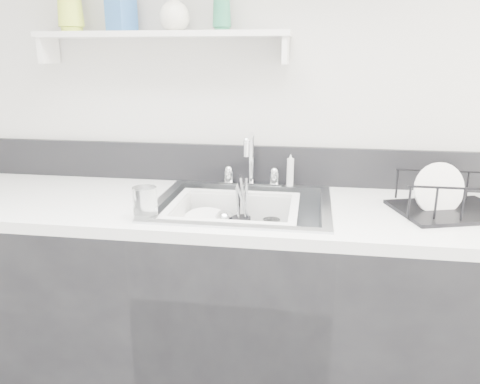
% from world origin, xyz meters
% --- Properties ---
extents(counter_run, '(3.20, 0.62, 0.92)m').
position_xyz_m(counter_run, '(0.00, 1.19, 0.46)').
color(counter_run, black).
rests_on(counter_run, ground).
extents(backsplash, '(3.20, 0.02, 0.16)m').
position_xyz_m(backsplash, '(0.00, 1.49, 1.00)').
color(backsplash, black).
rests_on(backsplash, counter_run).
extents(sink, '(0.64, 0.52, 0.20)m').
position_xyz_m(sink, '(0.00, 1.19, 0.83)').
color(sink, silver).
rests_on(sink, counter_run).
extents(faucet, '(0.26, 0.18, 0.23)m').
position_xyz_m(faucet, '(0.00, 1.44, 0.98)').
color(faucet, silver).
rests_on(faucet, counter_run).
extents(side_sprayer, '(0.03, 0.03, 0.14)m').
position_xyz_m(side_sprayer, '(0.16, 1.44, 0.99)').
color(side_sprayer, silver).
rests_on(side_sprayer, counter_run).
extents(wall_shelf, '(1.00, 0.16, 0.12)m').
position_xyz_m(wall_shelf, '(-0.35, 1.42, 1.51)').
color(wall_shelf, silver).
rests_on(wall_shelf, room_shell).
extents(wash_tub, '(0.51, 0.44, 0.18)m').
position_xyz_m(wash_tub, '(-0.02, 1.15, 0.84)').
color(wash_tub, silver).
rests_on(wash_tub, sink).
extents(plate_stack, '(0.26, 0.26, 0.10)m').
position_xyz_m(plate_stack, '(-0.12, 1.19, 0.79)').
color(plate_stack, white).
rests_on(plate_stack, wash_tub).
extents(utensil_cup, '(0.07, 0.07, 0.24)m').
position_xyz_m(utensil_cup, '(-0.01, 1.23, 0.82)').
color(utensil_cup, black).
rests_on(utensil_cup, wash_tub).
extents(ladle, '(0.24, 0.32, 0.09)m').
position_xyz_m(ladle, '(-0.04, 1.19, 0.81)').
color(ladle, silver).
rests_on(ladle, wash_tub).
extents(tumbler_in_tub, '(0.07, 0.07, 0.09)m').
position_xyz_m(tumbler_in_tub, '(0.11, 1.21, 0.81)').
color(tumbler_in_tub, white).
rests_on(tumbler_in_tub, wash_tub).
extents(tumbler_counter, '(0.10, 0.10, 0.11)m').
position_xyz_m(tumbler_counter, '(-0.29, 0.98, 0.98)').
color(tumbler_counter, white).
rests_on(tumbler_counter, counter_run).
extents(dish_rack, '(0.43, 0.37, 0.13)m').
position_xyz_m(dish_rack, '(0.73, 1.21, 0.98)').
color(dish_rack, black).
rests_on(dish_rack, counter_run).
extents(bowl_small, '(0.15, 0.15, 0.04)m').
position_xyz_m(bowl_small, '(0.06, 1.10, 0.79)').
color(bowl_small, white).
rests_on(bowl_small, wash_tub).
extents(soap_bottle_b, '(0.12, 0.12, 0.20)m').
position_xyz_m(soap_bottle_b, '(-0.51, 1.42, 1.63)').
color(soap_bottle_b, '#3066AC').
rests_on(soap_bottle_b, wall_shelf).
extents(soap_bottle_c, '(0.15, 0.15, 0.15)m').
position_xyz_m(soap_bottle_c, '(-0.29, 1.41, 1.61)').
color(soap_bottle_c, silver).
rests_on(soap_bottle_c, wall_shelf).
extents(soap_bottle_d, '(0.09, 0.09, 0.19)m').
position_xyz_m(soap_bottle_d, '(-0.11, 1.42, 1.62)').
color(soap_bottle_d, '#2A7B55').
rests_on(soap_bottle_d, wall_shelf).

